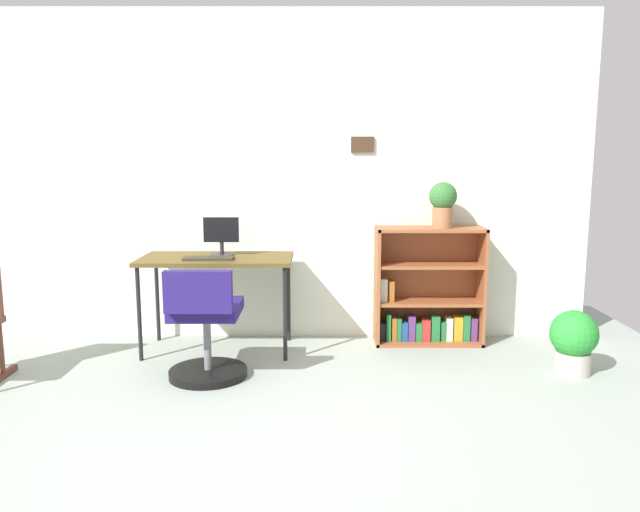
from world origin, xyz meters
The scene contains 9 objects.
ground_plane centered at (0.00, 0.00, 0.00)m, with size 6.24×6.24×0.00m, color #96A298.
wall_back centered at (0.00, 2.15, 1.29)m, with size 5.20×0.12×2.57m.
desk centered at (-0.32, 1.73, 0.66)m, with size 1.12×0.57×0.72m.
monitor centered at (-0.28, 1.78, 0.86)m, with size 0.26×0.18×0.29m.
keyboard centered at (-0.35, 1.62, 0.73)m, with size 0.36×0.14×0.02m, color #302F21.
office_chair centered at (-0.29, 1.11, 0.33)m, with size 0.52×0.55×0.76m.
bookshelf_low centered at (1.30, 1.95, 0.39)m, with size 0.83×0.30×0.91m.
potted_plant_on_shelf centered at (1.39, 1.90, 1.11)m, with size 0.21×0.21×0.35m.
potted_plant_floor centered at (2.16, 1.22, 0.23)m, with size 0.32×0.32×0.44m.
Camera 1 is at (0.45, -2.73, 1.45)m, focal length 34.22 mm.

